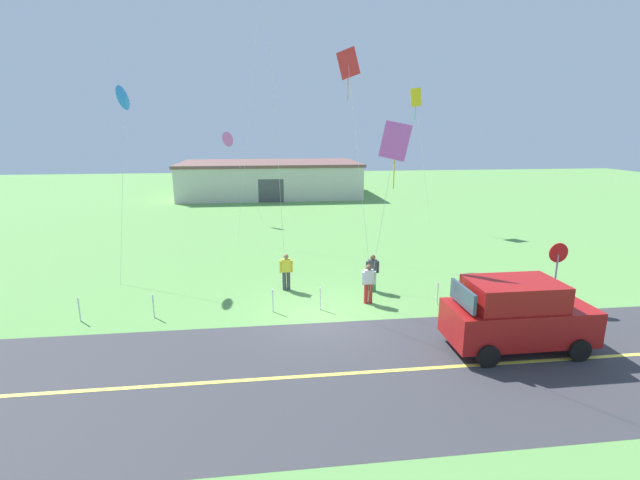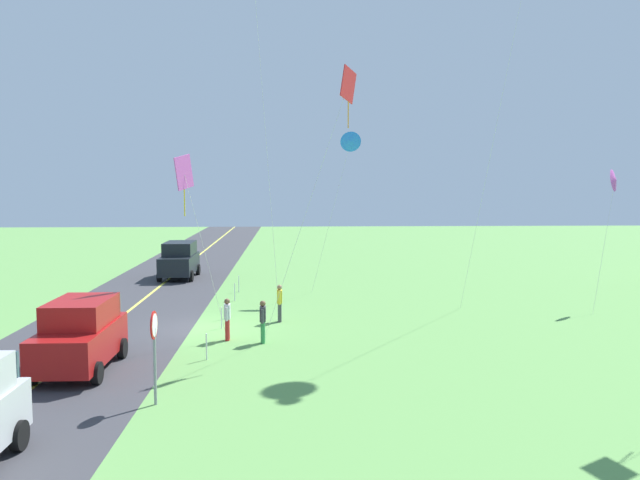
{
  "view_description": "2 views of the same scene",
  "coord_description": "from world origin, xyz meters",
  "px_view_note": "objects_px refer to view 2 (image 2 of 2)",
  "views": [
    {
      "loc": [
        -1.9,
        -15.15,
        6.66
      ],
      "look_at": [
        0.39,
        3.35,
        2.1
      ],
      "focal_mm": 25.08,
      "sensor_mm": 36.0,
      "label": 1
    },
    {
      "loc": [
        26.09,
        3.58,
        5.99
      ],
      "look_at": [
        1.31,
        4.68,
        3.74
      ],
      "focal_mm": 36.1,
      "sensor_mm": 36.0,
      "label": 2
    }
  ],
  "objects_px": {
    "person_adult_companion": "(263,320)",
    "kite_red_low": "(184,175)",
    "person_adult_near": "(227,318)",
    "kite_green_far": "(350,142)",
    "stop_sign": "(154,339)",
    "kite_orange_near": "(615,180)",
    "car_parked_west_far": "(179,260)",
    "person_child_watcher": "(280,302)",
    "kite_blue_mid": "(347,90)",
    "car_suv_foreground": "(80,334)"
  },
  "relations": [
    {
      "from": "kite_blue_mid",
      "to": "person_child_watcher",
      "type": "bearing_deg",
      "value": -139.61
    },
    {
      "from": "car_suv_foreground",
      "to": "person_adult_near",
      "type": "height_order",
      "value": "car_suv_foreground"
    },
    {
      "from": "person_adult_near",
      "to": "kite_blue_mid",
      "type": "distance_m",
      "value": 9.65
    },
    {
      "from": "kite_red_low",
      "to": "kite_blue_mid",
      "type": "height_order",
      "value": "kite_blue_mid"
    },
    {
      "from": "car_suv_foreground",
      "to": "kite_orange_near",
      "type": "height_order",
      "value": "kite_orange_near"
    },
    {
      "from": "stop_sign",
      "to": "person_adult_companion",
      "type": "distance_m",
      "value": 7.1
    },
    {
      "from": "person_adult_near",
      "to": "kite_red_low",
      "type": "xyz_separation_m",
      "value": [
        0.43,
        -1.44,
        5.36
      ]
    },
    {
      "from": "stop_sign",
      "to": "kite_blue_mid",
      "type": "height_order",
      "value": "kite_blue_mid"
    },
    {
      "from": "kite_red_low",
      "to": "kite_orange_near",
      "type": "relative_size",
      "value": 1.06
    },
    {
      "from": "person_child_watcher",
      "to": "kite_red_low",
      "type": "height_order",
      "value": "kite_red_low"
    },
    {
      "from": "car_parked_west_far",
      "to": "person_child_watcher",
      "type": "xyz_separation_m",
      "value": [
        12.94,
        6.48,
        -0.29
      ]
    },
    {
      "from": "stop_sign",
      "to": "kite_blue_mid",
      "type": "distance_m",
      "value": 11.88
    },
    {
      "from": "person_adult_companion",
      "to": "kite_red_low",
      "type": "distance_m",
      "value": 6.05
    },
    {
      "from": "kite_orange_near",
      "to": "car_parked_west_far",
      "type": "bearing_deg",
      "value": -112.88
    },
    {
      "from": "car_suv_foreground",
      "to": "kite_orange_near",
      "type": "distance_m",
      "value": 25.08
    },
    {
      "from": "person_adult_companion",
      "to": "kite_blue_mid",
      "type": "relative_size",
      "value": 0.16
    },
    {
      "from": "person_adult_near",
      "to": "kite_green_far",
      "type": "bearing_deg",
      "value": -12.1
    },
    {
      "from": "kite_blue_mid",
      "to": "kite_orange_near",
      "type": "relative_size",
      "value": 1.55
    },
    {
      "from": "person_adult_companion",
      "to": "kite_orange_near",
      "type": "height_order",
      "value": "kite_orange_near"
    },
    {
      "from": "car_parked_west_far",
      "to": "kite_green_far",
      "type": "xyz_separation_m",
      "value": [
        6.0,
        10.12,
        6.94
      ]
    },
    {
      "from": "person_adult_companion",
      "to": "kite_red_low",
      "type": "bearing_deg",
      "value": 77.9
    },
    {
      "from": "person_adult_near",
      "to": "kite_blue_mid",
      "type": "relative_size",
      "value": 0.16
    },
    {
      "from": "car_suv_foreground",
      "to": "person_child_watcher",
      "type": "bearing_deg",
      "value": 137.66
    },
    {
      "from": "person_adult_near",
      "to": "kite_red_low",
      "type": "distance_m",
      "value": 5.56
    },
    {
      "from": "car_suv_foreground",
      "to": "person_child_watcher",
      "type": "distance_m",
      "value": 9.22
    },
    {
      "from": "person_adult_near",
      "to": "person_child_watcher",
      "type": "relative_size",
      "value": 1.0
    },
    {
      "from": "person_child_watcher",
      "to": "kite_green_far",
      "type": "relative_size",
      "value": 0.18
    },
    {
      "from": "stop_sign",
      "to": "person_child_watcher",
      "type": "bearing_deg",
      "value": 162.75
    },
    {
      "from": "person_child_watcher",
      "to": "kite_green_far",
      "type": "xyz_separation_m",
      "value": [
        -6.94,
        3.64,
        7.23
      ]
    },
    {
      "from": "car_suv_foreground",
      "to": "person_adult_near",
      "type": "distance_m",
      "value": 5.65
    },
    {
      "from": "kite_red_low",
      "to": "kite_orange_near",
      "type": "bearing_deg",
      "value": 109.57
    },
    {
      "from": "stop_sign",
      "to": "kite_green_far",
      "type": "distance_m",
      "value": 19.44
    },
    {
      "from": "kite_red_low",
      "to": "kite_blue_mid",
      "type": "xyz_separation_m",
      "value": [
        -0.51,
        5.95,
        3.17
      ]
    },
    {
      "from": "person_adult_companion",
      "to": "kite_orange_near",
      "type": "bearing_deg",
      "value": -78.21
    },
    {
      "from": "kite_blue_mid",
      "to": "kite_green_far",
      "type": "distance_m",
      "value": 10.13
    },
    {
      "from": "kite_green_far",
      "to": "kite_orange_near",
      "type": "xyz_separation_m",
      "value": [
        3.56,
        12.54,
        -2.05
      ]
    },
    {
      "from": "person_adult_near",
      "to": "person_adult_companion",
      "type": "xyz_separation_m",
      "value": [
        0.48,
        1.36,
        0.0
      ]
    },
    {
      "from": "kite_orange_near",
      "to": "stop_sign",
      "type": "bearing_deg",
      "value": -55.0
    },
    {
      "from": "kite_red_low",
      "to": "stop_sign",
      "type": "bearing_deg",
      "value": 1.76
    },
    {
      "from": "kite_red_low",
      "to": "kite_green_far",
      "type": "bearing_deg",
      "value": 146.32
    },
    {
      "from": "car_parked_west_far",
      "to": "person_child_watcher",
      "type": "distance_m",
      "value": 14.47
    },
    {
      "from": "stop_sign",
      "to": "kite_orange_near",
      "type": "xyz_separation_m",
      "value": [
        -13.54,
        19.33,
        4.25
      ]
    },
    {
      "from": "kite_blue_mid",
      "to": "kite_green_far",
      "type": "xyz_separation_m",
      "value": [
        -9.99,
        1.04,
        -1.3
      ]
    },
    {
      "from": "person_adult_companion",
      "to": "car_parked_west_far",
      "type": "bearing_deg",
      "value": 8.77
    },
    {
      "from": "person_child_watcher",
      "to": "kite_red_low",
      "type": "xyz_separation_m",
      "value": [
        3.56,
        -3.36,
        5.36
      ]
    },
    {
      "from": "person_adult_companion",
      "to": "kite_blue_mid",
      "type": "bearing_deg",
      "value": -90.69
    },
    {
      "from": "car_parked_west_far",
      "to": "kite_green_far",
      "type": "relative_size",
      "value": 0.51
    },
    {
      "from": "kite_green_far",
      "to": "person_adult_near",
      "type": "bearing_deg",
      "value": -28.91
    },
    {
      "from": "car_suv_foreground",
      "to": "kite_blue_mid",
      "type": "height_order",
      "value": "kite_blue_mid"
    },
    {
      "from": "car_suv_foreground",
      "to": "kite_red_low",
      "type": "distance_m",
      "value": 6.66
    }
  ]
}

